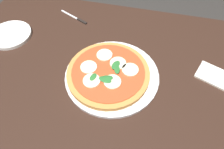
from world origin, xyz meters
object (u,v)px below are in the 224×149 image
object	(u,v)px
plate_white	(10,35)
pizza	(108,73)
knife	(77,19)
dining_table	(96,81)
serving_tray	(112,75)
napkin	(215,76)

from	to	relation	value
plate_white	pizza	bearing A→B (deg)	-13.62
plate_white	knife	xyz separation A→B (m)	(0.24, 0.18, -0.00)
plate_white	knife	distance (m)	0.30
dining_table	serving_tray	bearing A→B (deg)	-25.35
serving_tray	plate_white	xyz separation A→B (m)	(-0.49, 0.11, 0.00)
serving_tray	knife	size ratio (longest dim) A/B	2.22
pizza	dining_table	bearing A→B (deg)	147.45
dining_table	knife	bearing A→B (deg)	122.91
plate_white	knife	bearing A→B (deg)	36.66
pizza	napkin	bearing A→B (deg)	13.38
dining_table	napkin	distance (m)	0.47
plate_white	serving_tray	bearing A→B (deg)	-12.76
serving_tray	napkin	world-z (taller)	serving_tray
plate_white	knife	size ratio (longest dim) A/B	1.15
plate_white	dining_table	bearing A→B (deg)	-10.15
dining_table	knife	size ratio (longest dim) A/B	7.57
napkin	pizza	bearing A→B (deg)	-166.62
plate_white	napkin	bearing A→B (deg)	-1.50
dining_table	knife	xyz separation A→B (m)	(-0.17, 0.26, 0.11)
napkin	serving_tray	bearing A→B (deg)	-166.82
serving_tray	napkin	bearing A→B (deg)	13.18
pizza	plate_white	world-z (taller)	pizza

